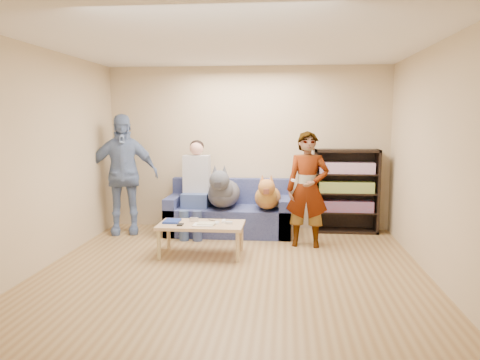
# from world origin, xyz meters

# --- Properties ---
(ground) EXTENTS (5.00, 5.00, 0.00)m
(ground) POSITION_xyz_m (0.00, 0.00, 0.00)
(ground) COLOR olive
(ground) RESTS_ON ground
(ceiling) EXTENTS (5.00, 5.00, 0.00)m
(ceiling) POSITION_xyz_m (0.00, 0.00, 2.60)
(ceiling) COLOR white
(ceiling) RESTS_ON ground
(wall_back) EXTENTS (4.50, 0.00, 4.50)m
(wall_back) POSITION_xyz_m (0.00, 2.50, 1.30)
(wall_back) COLOR tan
(wall_back) RESTS_ON ground
(wall_front) EXTENTS (4.50, 0.00, 4.50)m
(wall_front) POSITION_xyz_m (0.00, -2.50, 1.30)
(wall_front) COLOR tan
(wall_front) RESTS_ON ground
(wall_left) EXTENTS (0.00, 5.00, 5.00)m
(wall_left) POSITION_xyz_m (-2.25, 0.00, 1.30)
(wall_left) COLOR tan
(wall_left) RESTS_ON ground
(wall_right) EXTENTS (0.00, 5.00, 5.00)m
(wall_right) POSITION_xyz_m (2.25, 0.00, 1.30)
(wall_right) COLOR tan
(wall_right) RESTS_ON ground
(blanket) EXTENTS (0.38, 0.32, 0.13)m
(blanket) POSITION_xyz_m (0.58, 1.99, 0.49)
(blanket) COLOR #B8B7BC
(blanket) RESTS_ON sofa
(person_standing_right) EXTENTS (0.62, 0.44, 1.60)m
(person_standing_right) POSITION_xyz_m (0.92, 1.43, 0.80)
(person_standing_right) COLOR gray
(person_standing_right) RESTS_ON ground
(person_standing_left) EXTENTS (1.16, 0.72, 1.84)m
(person_standing_left) POSITION_xyz_m (-1.89, 1.92, 0.92)
(person_standing_left) COLOR #7598BB
(person_standing_left) RESTS_ON ground
(held_controller) EXTENTS (0.06, 0.11, 0.03)m
(held_controller) POSITION_xyz_m (0.72, 1.23, 0.95)
(held_controller) COLOR white
(held_controller) RESTS_ON person_standing_right
(notebook_blue) EXTENTS (0.20, 0.26, 0.03)m
(notebook_blue) POSITION_xyz_m (-0.87, 0.90, 0.43)
(notebook_blue) COLOR navy
(notebook_blue) RESTS_ON coffee_table
(papers) EXTENTS (0.26, 0.20, 0.02)m
(papers) POSITION_xyz_m (-0.42, 0.75, 0.43)
(papers) COLOR white
(papers) RESTS_ON coffee_table
(magazine) EXTENTS (0.22, 0.17, 0.01)m
(magazine) POSITION_xyz_m (-0.39, 0.77, 0.44)
(magazine) COLOR beige
(magazine) RESTS_ON coffee_table
(camera_silver) EXTENTS (0.11, 0.06, 0.05)m
(camera_silver) POSITION_xyz_m (-0.59, 0.97, 0.45)
(camera_silver) COLOR silver
(camera_silver) RESTS_ON coffee_table
(controller_a) EXTENTS (0.04, 0.13, 0.03)m
(controller_a) POSITION_xyz_m (-0.19, 0.95, 0.43)
(controller_a) COLOR white
(controller_a) RESTS_ON coffee_table
(controller_b) EXTENTS (0.09, 0.06, 0.03)m
(controller_b) POSITION_xyz_m (-0.11, 0.87, 0.43)
(controller_b) COLOR silver
(controller_b) RESTS_ON coffee_table
(headphone_cup_a) EXTENTS (0.07, 0.07, 0.02)m
(headphone_cup_a) POSITION_xyz_m (-0.27, 0.83, 0.43)
(headphone_cup_a) COLOR white
(headphone_cup_a) RESTS_ON coffee_table
(headphone_cup_b) EXTENTS (0.07, 0.07, 0.02)m
(headphone_cup_b) POSITION_xyz_m (-0.27, 0.91, 0.43)
(headphone_cup_b) COLOR white
(headphone_cup_b) RESTS_ON coffee_table
(pen_orange) EXTENTS (0.13, 0.06, 0.01)m
(pen_orange) POSITION_xyz_m (-0.49, 0.69, 0.42)
(pen_orange) COLOR orange
(pen_orange) RESTS_ON coffee_table
(pen_black) EXTENTS (0.13, 0.08, 0.01)m
(pen_black) POSITION_xyz_m (-0.35, 1.03, 0.42)
(pen_black) COLOR black
(pen_black) RESTS_ON coffee_table
(wallet) EXTENTS (0.07, 0.12, 0.02)m
(wallet) POSITION_xyz_m (-0.72, 0.73, 0.43)
(wallet) COLOR black
(wallet) RESTS_ON coffee_table
(sofa) EXTENTS (1.90, 0.85, 0.82)m
(sofa) POSITION_xyz_m (-0.25, 2.10, 0.28)
(sofa) COLOR #515B93
(sofa) RESTS_ON ground
(person_seated) EXTENTS (0.40, 0.73, 1.47)m
(person_seated) POSITION_xyz_m (-0.76, 1.97, 0.77)
(person_seated) COLOR #3B4F82
(person_seated) RESTS_ON sofa
(dog_gray) EXTENTS (0.48, 1.28, 0.70)m
(dog_gray) POSITION_xyz_m (-0.33, 1.93, 0.67)
(dog_gray) COLOR #4C4D56
(dog_gray) RESTS_ON sofa
(dog_tan) EXTENTS (0.39, 1.16, 0.57)m
(dog_tan) POSITION_xyz_m (0.35, 1.87, 0.63)
(dog_tan) COLOR #BB7F39
(dog_tan) RESTS_ON sofa
(coffee_table) EXTENTS (1.10, 0.60, 0.42)m
(coffee_table) POSITION_xyz_m (-0.47, 0.85, 0.37)
(coffee_table) COLOR tan
(coffee_table) RESTS_ON ground
(bookshelf) EXTENTS (1.00, 0.34, 1.30)m
(bookshelf) POSITION_xyz_m (1.55, 2.33, 0.68)
(bookshelf) COLOR black
(bookshelf) RESTS_ON ground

